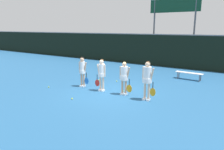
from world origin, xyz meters
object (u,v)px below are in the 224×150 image
Objects in this scene: tennis_ball_0 at (117,81)px; tennis_ball_4 at (99,80)px; player_1 at (102,72)px; player_0 at (83,69)px; player_2 at (124,76)px; bench_courtside at (189,74)px; tennis_ball_2 at (72,99)px; player_3 at (147,77)px; tennis_ball_1 at (49,87)px; tennis_ball_3 at (123,91)px; scoreboard at (174,10)px.

tennis_ball_4 is (-1.07, -0.38, -0.00)m from tennis_ball_0.
tennis_ball_0 is (-0.43, 2.11, -0.95)m from player_1.
player_0 is 1.89m from tennis_ball_4.
player_2 is 23.45× the size of tennis_ball_0.
tennis_ball_2 is (-3.37, -7.00, -0.35)m from bench_courtside.
player_3 is 26.92× the size of tennis_ball_1.
player_1 is 25.13× the size of tennis_ball_1.
player_3 reaches higher than player_1.
player_0 is 24.03× the size of tennis_ball_2.
player_1 is at bearing -153.37° from tennis_ball_3.
bench_courtside reaches higher than tennis_ball_2.
player_1 is 24.09× the size of tennis_ball_2.
player_1 is 1.30m from player_2.
bench_courtside is 6.00m from player_1.
player_0 is 2.10m from tennis_ball_1.
scoreboard reaches higher than tennis_ball_3.
tennis_ball_4 is (-4.56, -3.40, -0.35)m from bench_courtside.
bench_courtside reaches higher than tennis_ball_0.
tennis_ball_4 is (-1.19, 3.60, -0.00)m from tennis_ball_2.
player_3 reaches higher than tennis_ball_0.
player_0 is at bearing -127.18° from bench_courtside.
tennis_ball_0 is at bearing 131.77° from tennis_ball_3.
player_2 is at bearing 3.03° from player_1.
player_2 is at bearing -49.39° from tennis_ball_0.
tennis_ball_0 and tennis_ball_2 have the same top height.
player_3 is 27.06× the size of tennis_ball_4.
tennis_ball_1 and tennis_ball_4 have the same top height.
player_0 reaches higher than tennis_ball_0.
player_3 is 5.58m from tennis_ball_1.
bench_courtside is 1.03× the size of player_1.
tennis_ball_1 is 1.01× the size of tennis_ball_4.
tennis_ball_0 is at bearing -134.94° from bench_courtside.
tennis_ball_2 reaches higher than tennis_ball_4.
player_0 reaches higher than tennis_ball_4.
tennis_ball_0 is (-1.72, 2.01, -0.92)m from player_2.
scoreboard reaches higher than tennis_ball_0.
tennis_ball_4 is (-2.50, 1.22, -0.00)m from tennis_ball_3.
scoreboard is at bearing 94.91° from tennis_ball_3.
tennis_ball_2 is at bearing -145.45° from player_3.
player_2 is 3.36m from tennis_ball_4.
player_1 is 2.13m from tennis_ball_2.
player_0 is at bearing 118.51° from tennis_ball_2.
tennis_ball_0 is 1.00× the size of tennis_ball_2.
scoreboard is 3.54× the size of player_1.
player_1 is 25.26× the size of tennis_ball_4.
tennis_ball_3 is at bearing 120.51° from player_2.
tennis_ball_1 is 0.99× the size of tennis_ball_3.
bench_courtside is 1.03× the size of player_0.
player_3 is at bearing 11.44° from tennis_ball_1.
scoreboard is 9.29m from tennis_ball_0.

